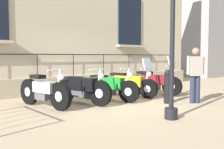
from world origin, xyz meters
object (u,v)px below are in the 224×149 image
Objects in this scene: motorcycle_black at (82,88)px; motorcycle_maroon at (154,82)px; motorcycle_silver at (44,91)px; bollard at (168,86)px; pedestrian_standing at (195,72)px; motorcycle_yellow at (128,84)px; motorcycle_green at (108,86)px.

motorcycle_maroon reaches higher than motorcycle_black.
motorcycle_black is 0.99× the size of motorcycle_maroon.
motorcycle_silver is at bearing -100.74° from motorcycle_black.
bollard is 0.90m from pedestrian_standing.
pedestrian_standing reaches higher than motorcycle_yellow.
pedestrian_standing is (1.91, 2.62, 0.44)m from motorcycle_black.
bollard is (1.64, 0.04, 0.05)m from motorcycle_yellow.
motorcycle_black is 3.27m from pedestrian_standing.
motorcycle_green is 1.03× the size of motorcycle_maroon.
motorcycle_green is (0.22, 1.96, 0.01)m from motorcycle_silver.
motorcycle_yellow is (0.00, 2.98, 0.01)m from motorcycle_silver.
motorcycle_black is 0.92× the size of motorcycle_yellow.
motorcycle_black is 0.91m from motorcycle_green.
motorcycle_silver is at bearing -93.60° from motorcycle_maroon.
motorcycle_maroon is 2.03× the size of bollard.
bollard is at bearing 36.69° from motorcycle_green.
motorcycle_green reaches higher than motorcycle_black.
motorcycle_yellow is (-0.22, 1.02, 0.00)m from motorcycle_green.
pedestrian_standing is at bearing -8.94° from motorcycle_maroon.
motorcycle_green is at bearing -77.89° from motorcycle_yellow.
motorcycle_yellow is at bearing -103.95° from motorcycle_maroon.
motorcycle_green is 2.59m from pedestrian_standing.
motorcycle_green is 1.77m from bollard.
pedestrian_standing is at bearing 18.30° from motorcycle_yellow.
motorcycle_yellow is 2.19× the size of bollard.
motorcycle_maroon is at bearing 89.25° from motorcycle_green.
motorcycle_yellow is 1.64m from bollard.
motorcycle_yellow is 1.02m from motorcycle_maroon.
pedestrian_standing is (2.10, 0.69, 0.46)m from motorcycle_yellow.
motorcycle_maroon reaches higher than motorcycle_silver.
motorcycle_yellow is 2.26m from pedestrian_standing.
motorcycle_green is at bearing -90.75° from motorcycle_maroon.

